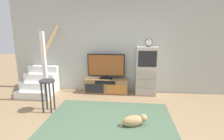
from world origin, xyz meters
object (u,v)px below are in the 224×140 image
Objects in this scene: bar_stool_near at (47,88)px; dog at (135,120)px; desk_clock at (149,43)px; media_console at (106,86)px; side_cabinet at (146,71)px; television at (106,66)px.

dog is (1.95, -0.45, -0.43)m from bar_stool_near.
bar_stool_near is (-2.32, -1.34, -0.95)m from desk_clock.
dog is (0.81, -1.79, -0.10)m from media_console.
media_console is 5.58× the size of desk_clock.
desk_clock is (0.03, -0.01, 0.81)m from side_cabinet.
side_cabinet is 1.92m from dog.
desk_clock is at bearing -25.79° from side_cabinet.
desk_clock is at bearing 30.01° from bar_stool_near.
side_cabinet is 0.81m from desk_clock.
media_console is 1.97m from dog.
side_cabinet is 2.61× the size of dog.
television reaches higher than media_console.
television is 2.03× the size of dog.
media_console is at bearing 179.77° from desk_clock.
media_console is 2.41× the size of dog.
desk_clock is at bearing 78.13° from dog.
media_console is at bearing 114.37° from dog.
bar_stool_near is 2.04m from dog.
television is 1.37m from desk_clock.
bar_stool_near is at bearing -149.37° from side_cabinet.
desk_clock reaches higher than bar_stool_near.
bar_stool_near is at bearing 167.11° from dog.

